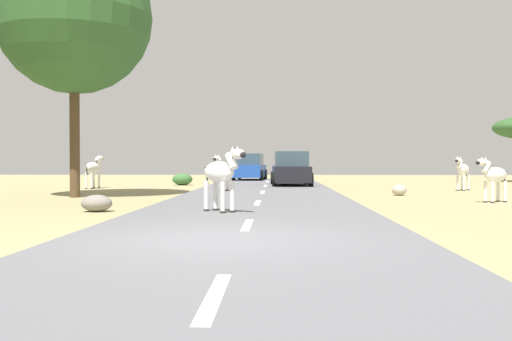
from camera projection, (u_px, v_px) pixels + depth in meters
name	position (u px, v px, depth m)	size (l,w,h in m)	color
ground_plane	(211.00, 242.00, 9.39)	(90.00, 90.00, 0.00)	#998E60
road	(241.00, 240.00, 9.37)	(6.00, 64.00, 0.05)	slate
lane_markings	(237.00, 248.00, 8.37)	(0.16, 56.00, 0.01)	silver
zebra_0	(221.00, 169.00, 24.09)	(0.65, 1.60, 1.53)	silver
zebra_1	(221.00, 173.00, 14.24)	(1.27, 1.44, 1.61)	silver
zebra_2	(494.00, 175.00, 18.19)	(1.34, 1.06, 1.44)	silver
zebra_3	(94.00, 168.00, 27.54)	(0.64, 1.70, 1.61)	silver
zebra_4	(463.00, 170.00, 25.55)	(1.09, 1.42, 1.51)	silver
car_0	(291.00, 170.00, 29.97)	(2.14, 4.40, 1.74)	black
car_1	(250.00, 168.00, 38.72)	(2.26, 4.45, 1.74)	#1E479E
tree_3	(74.00, 17.00, 20.69)	(5.51, 5.51, 9.22)	#4C3823
bush_0	(182.00, 179.00, 31.30)	(1.08, 0.97, 0.65)	#386633
rock_0	(399.00, 190.00, 21.93)	(0.54, 0.51, 0.41)	#A89E8C
rock_1	(97.00, 203.00, 14.92)	(0.80, 0.64, 0.44)	gray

